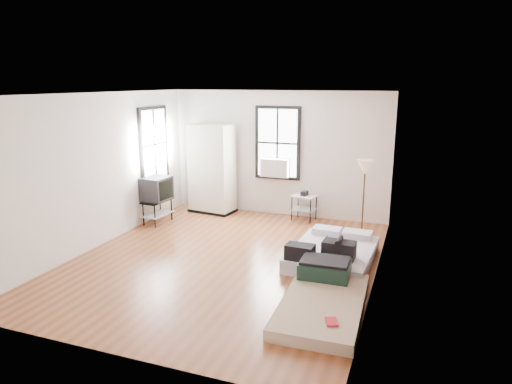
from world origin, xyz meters
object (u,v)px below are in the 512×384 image
at_px(floor_lamp, 365,172).
at_px(tv_stand, 157,190).
at_px(side_table, 304,201).
at_px(mattress_bare, 323,295).
at_px(wardrobe, 212,169).
at_px(mattress_main, 332,252).

xyz_separation_m(floor_lamp, tv_stand, (-4.25, -0.70, -0.57)).
bearing_deg(side_table, tv_stand, -156.21).
distance_m(mattress_bare, side_table, 3.93).
xyz_separation_m(wardrobe, side_table, (2.19, 0.07, -0.58)).
distance_m(mattress_main, wardrobe, 3.94).
bearing_deg(tv_stand, wardrobe, 63.78).
bearing_deg(side_table, floor_lamp, -23.62).
distance_m(side_table, floor_lamp, 1.68).
height_order(mattress_main, wardrobe, wardrobe).
relative_size(mattress_bare, tv_stand, 2.00).
xyz_separation_m(wardrobe, tv_stand, (-0.72, -1.22, -0.29)).
xyz_separation_m(wardrobe, floor_lamp, (3.53, -0.51, 0.27)).
distance_m(floor_lamp, tv_stand, 4.34).
bearing_deg(tv_stand, side_table, 28.36).
distance_m(mattress_main, side_table, 2.41).
height_order(mattress_main, tv_stand, tv_stand).
bearing_deg(wardrobe, tv_stand, -113.17).
bearing_deg(side_table, mattress_main, -64.17).
height_order(mattress_main, side_table, side_table).
distance_m(wardrobe, floor_lamp, 3.57).
distance_m(mattress_main, tv_stand, 4.09).
bearing_deg(tv_stand, floor_lamp, 13.95).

